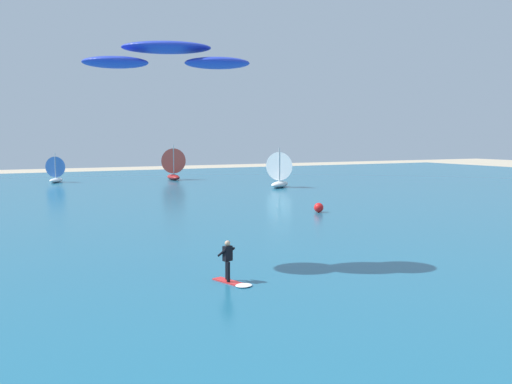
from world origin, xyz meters
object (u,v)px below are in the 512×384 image
object	(u,v)px
sailboat_mid_right	(172,164)
kite	(166,57)
kitesurfer	(231,268)
sailboat_leading	(57,169)
marker_buoy	(319,208)
sailboat_far_left	(281,169)

from	to	relation	value
sailboat_mid_right	kite	bearing A→B (deg)	-108.43
kitesurfer	sailboat_mid_right	world-z (taller)	sailboat_mid_right
sailboat_mid_right	sailboat_leading	world-z (taller)	sailboat_mid_right
sailboat_mid_right	marker_buoy	bearing A→B (deg)	-90.90
sailboat_far_left	marker_buoy	world-z (taller)	sailboat_far_left
kite	sailboat_leading	size ratio (longest dim) A/B	2.04
kite	sailboat_leading	world-z (taller)	kite
kitesurfer	kite	size ratio (longest dim) A/B	0.27
sailboat_mid_right	sailboat_leading	xyz separation A→B (m)	(-14.51, 2.07, -0.48)
kitesurfer	marker_buoy	distance (m)	21.74
kite	sailboat_leading	xyz separation A→B (m)	(1.92, 51.36, -7.51)
kitesurfer	sailboat_far_left	bearing A→B (deg)	58.10
kite	marker_buoy	world-z (taller)	kite
sailboat_far_left	kitesurfer	bearing A→B (deg)	-121.90
sailboat_far_left	marker_buoy	bearing A→B (deg)	-111.73
kite	sailboat_mid_right	bearing A→B (deg)	71.57
sailboat_leading	kitesurfer	bearing A→B (deg)	-90.69
kitesurfer	marker_buoy	world-z (taller)	kitesurfer
marker_buoy	sailboat_far_left	bearing A→B (deg)	68.27
sailboat_leading	sailboat_far_left	distance (m)	28.98
sailboat_far_left	sailboat_mid_right	bearing A→B (deg)	114.14
kitesurfer	marker_buoy	xyz separation A→B (m)	(14.59, 16.12, -0.24)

